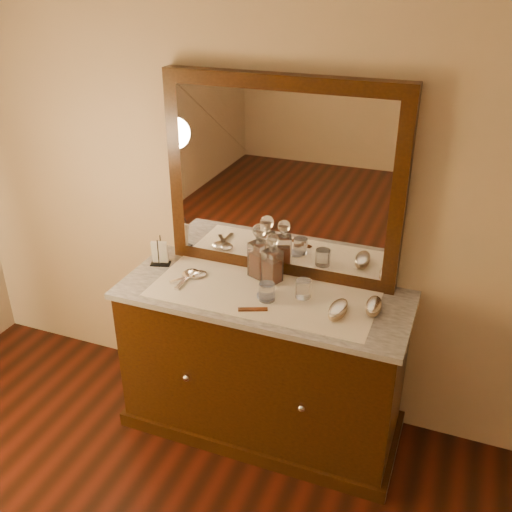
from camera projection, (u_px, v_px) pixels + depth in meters
name	position (u px, v px, depth m)	size (l,w,h in m)	color
dresser_cabinet	(263.00, 365.00, 3.02)	(1.40, 0.55, 0.82)	black
dresser_plinth	(263.00, 418.00, 3.19)	(1.46, 0.59, 0.08)	black
knob_left	(186.00, 378.00, 2.87)	(0.04, 0.04, 0.04)	silver
knob_right	(302.00, 408.00, 2.67)	(0.04, 0.04, 0.04)	silver
marble_top	(263.00, 295.00, 2.83)	(1.44, 0.59, 0.03)	silver
mirror_frame	(282.00, 180.00, 2.80)	(1.20, 0.08, 1.00)	black
mirror_glass	(280.00, 182.00, 2.77)	(1.06, 0.01, 0.86)	white
lace_runner	(262.00, 294.00, 2.81)	(1.10, 0.45, 0.00)	white
pin_dish	(265.00, 296.00, 2.78)	(0.08, 0.08, 0.01)	white
comb	(253.00, 309.00, 2.67)	(0.14, 0.03, 0.01)	#653012
napkin_rack	(160.00, 254.00, 3.06)	(0.12, 0.09, 0.16)	black
decanter_left	(259.00, 256.00, 2.92)	(0.11, 0.11, 0.29)	#973915
decanter_right	(272.00, 263.00, 2.87)	(0.11, 0.11, 0.26)	#973915
brush_near	(338.00, 310.00, 2.63)	(0.09, 0.18, 0.05)	#A08362
brush_far	(374.00, 306.00, 2.66)	(0.08, 0.16, 0.04)	#A08362
hand_mirror_outer	(189.00, 275.00, 2.95)	(0.09, 0.22, 0.02)	silver
hand_mirror_inner	(195.00, 275.00, 2.95)	(0.16, 0.19, 0.02)	silver
tumblers	(285.00, 290.00, 2.75)	(0.23, 0.17, 0.09)	white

